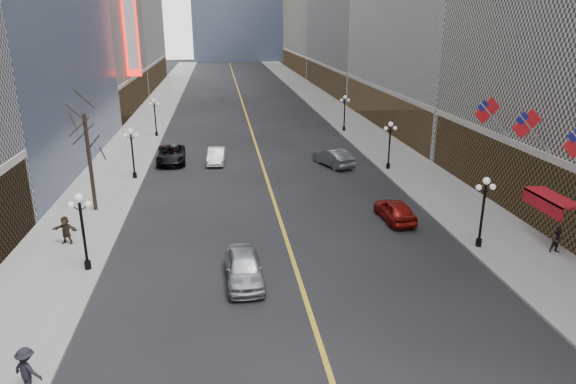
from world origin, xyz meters
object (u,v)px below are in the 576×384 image
object	(u,v)px
streetlamp_east_3	(345,109)
car_nb_far	(171,155)
streetlamp_west_1	(82,224)
streetlamp_east_2	(390,140)
car_sb_far	(333,157)
streetlamp_east_1	(483,205)
car_sb_mid	(395,210)
car_nb_mid	(216,156)
streetlamp_west_2	(132,148)
streetlamp_west_3	(155,113)
car_nb_near	(244,267)

from	to	relation	value
streetlamp_east_3	car_nb_far	xyz separation A→B (m)	(-20.80, -12.51, -2.06)
streetlamp_west_1	car_nb_far	bearing A→B (deg)	83.20
streetlamp_east_2	car_sb_far	distance (m)	5.76
streetlamp_east_1	car_sb_mid	world-z (taller)	streetlamp_east_1
car_nb_mid	car_nb_far	bearing A→B (deg)	174.17
car_nb_mid	car_sb_mid	bearing A→B (deg)	-49.76
streetlamp_east_3	car_nb_far	world-z (taller)	streetlamp_east_3
streetlamp_west_2	car_nb_mid	xyz separation A→B (m)	(7.30, 4.68, -2.15)
streetlamp_east_3	streetlamp_west_1	size ratio (longest dim) A/B	1.00
car_sb_far	streetlamp_east_3	bearing A→B (deg)	-128.03
car_nb_mid	car_nb_far	distance (m)	4.57
car_nb_mid	streetlamp_east_1	bearing A→B (deg)	-50.03
streetlamp_east_1	streetlamp_west_2	world-z (taller)	same
car_sb_mid	car_sb_far	xyz separation A→B (m)	(-1.24, 14.88, 0.06)
car_nb_mid	streetlamp_west_2	bearing A→B (deg)	-143.04
streetlamp_west_1	car_nb_far	xyz separation A→B (m)	(2.80, 23.49, -2.06)
streetlamp_east_3	streetlamp_west_1	bearing A→B (deg)	-123.25
streetlamp_west_1	car_sb_mid	size ratio (longest dim) A/B	0.98
streetlamp_west_2	streetlamp_west_1	bearing A→B (deg)	-90.00
streetlamp_west_1	car_sb_far	world-z (taller)	streetlamp_west_1
streetlamp_west_3	streetlamp_west_1	bearing A→B (deg)	-90.00
streetlamp_west_2	car_sb_far	xyz separation A→B (m)	(18.68, 2.18, -2.05)
car_sb_mid	car_sb_far	world-z (taller)	car_sb_far
streetlamp_west_2	car_sb_mid	distance (m)	23.72
car_nb_far	car_sb_far	world-z (taller)	car_sb_far
streetlamp_west_2	car_nb_near	world-z (taller)	streetlamp_west_2
streetlamp_east_1	streetlamp_east_2	size ratio (longest dim) A/B	1.00
streetlamp_west_1	car_nb_mid	distance (m)	23.93
streetlamp_west_3	car_sb_mid	size ratio (longest dim) A/B	0.98
car_nb_far	car_sb_mid	size ratio (longest dim) A/B	1.30
car_nb_mid	car_nb_far	size ratio (longest dim) A/B	0.76
car_nb_near	car_nb_far	size ratio (longest dim) A/B	0.83
streetlamp_east_3	car_sb_far	bearing A→B (deg)	-107.27
car_nb_mid	car_sb_far	distance (m)	11.66
streetlamp_east_2	car_nb_mid	world-z (taller)	streetlamp_east_2
car_nb_near	car_nb_mid	world-z (taller)	car_nb_near
streetlamp_west_2	car_sb_far	distance (m)	18.92
streetlamp_east_3	car_nb_near	size ratio (longest dim) A/B	0.90
streetlamp_east_1	car_nb_near	bearing A→B (deg)	-170.83
streetlamp_east_3	car_nb_near	world-z (taller)	streetlamp_east_3
streetlamp_west_1	streetlamp_west_2	world-z (taller)	same
car_sb_mid	car_sb_far	distance (m)	14.94
streetlamp_west_1	streetlamp_west_2	xyz separation A→B (m)	(0.00, 18.00, 0.00)
streetlamp_east_2	streetlamp_west_1	xyz separation A→B (m)	(-23.60, -18.00, 0.00)
streetlamp_west_1	car_nb_mid	size ratio (longest dim) A/B	0.99
streetlamp_east_1	car_sb_mid	size ratio (longest dim) A/B	0.98
streetlamp_east_1	car_nb_near	size ratio (longest dim) A/B	0.90
car_nb_near	streetlamp_west_3	bearing A→B (deg)	100.98
streetlamp_west_3	car_sb_mid	xyz separation A→B (m)	(19.92, -30.71, -2.11)
streetlamp_east_1	car_sb_mid	distance (m)	6.78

